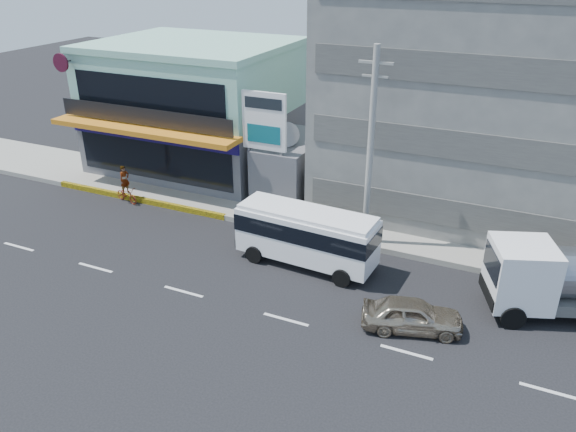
# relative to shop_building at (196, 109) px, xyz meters

# --- Properties ---
(ground) EXTENTS (120.00, 120.00, 0.00)m
(ground) POSITION_rel_shop_building_xyz_m (8.00, -13.95, -4.00)
(ground) COLOR black
(ground) RESTS_ON ground
(sidewalk) EXTENTS (70.00, 5.00, 0.30)m
(sidewalk) POSITION_rel_shop_building_xyz_m (13.00, -4.45, -3.85)
(sidewalk) COLOR gray
(sidewalk) RESTS_ON ground
(shop_building) EXTENTS (12.40, 11.70, 8.00)m
(shop_building) POSITION_rel_shop_building_xyz_m (0.00, 0.00, 0.00)
(shop_building) COLOR #504F55
(shop_building) RESTS_ON ground
(concrete_building) EXTENTS (16.00, 12.00, 14.00)m
(concrete_building) POSITION_rel_shop_building_xyz_m (18.00, 1.05, 3.00)
(concrete_building) COLOR gray
(concrete_building) RESTS_ON ground
(gap_structure) EXTENTS (3.00, 6.00, 3.50)m
(gap_structure) POSITION_rel_shop_building_xyz_m (8.00, -1.95, -2.25)
(gap_structure) COLOR #504F55
(gap_structure) RESTS_ON ground
(satellite_dish) EXTENTS (1.50, 1.50, 0.15)m
(satellite_dish) POSITION_rel_shop_building_xyz_m (8.00, -2.95, -0.42)
(satellite_dish) COLOR slate
(satellite_dish) RESTS_ON gap_structure
(billboard) EXTENTS (2.60, 0.18, 6.90)m
(billboard) POSITION_rel_shop_building_xyz_m (7.50, -4.75, 0.93)
(billboard) COLOR gray
(billboard) RESTS_ON ground
(utility_pole_near) EXTENTS (1.60, 0.30, 10.00)m
(utility_pole_near) POSITION_rel_shop_building_xyz_m (14.00, -6.55, 1.15)
(utility_pole_near) COLOR #999993
(utility_pole_near) RESTS_ON ground
(minibus) EXTENTS (6.82, 2.68, 2.81)m
(minibus) POSITION_rel_shop_building_xyz_m (12.00, -9.43, -2.32)
(minibus) COLOR white
(minibus) RESTS_ON ground
(sedan) EXTENTS (4.25, 2.63, 1.35)m
(sedan) POSITION_rel_shop_building_xyz_m (17.81, -12.44, -3.32)
(sedan) COLOR tan
(sedan) RESTS_ON ground
(motorcycle_rider) EXTENTS (1.88, 1.04, 2.29)m
(motorcycle_rider) POSITION_rel_shop_building_xyz_m (-0.58, -7.15, -3.24)
(motorcycle_rider) COLOR #5B190D
(motorcycle_rider) RESTS_ON ground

